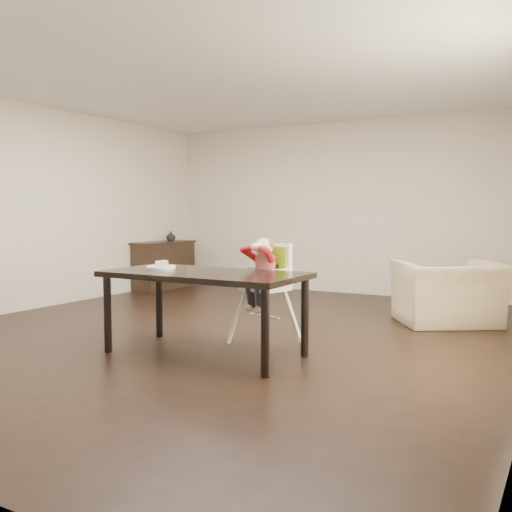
{
  "coord_description": "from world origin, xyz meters",
  "views": [
    {
      "loc": [
        3.24,
        -5.04,
        1.28
      ],
      "look_at": [
        0.73,
        -0.57,
        0.89
      ],
      "focal_mm": 40.0,
      "sensor_mm": 36.0,
      "label": 1
    }
  ],
  "objects": [
    {
      "name": "armchair",
      "position": [
        2.01,
        1.65,
        0.48
      ],
      "size": [
        1.32,
        1.2,
        0.96
      ],
      "primitive_type": "imported",
      "rotation": [
        0.0,
        0.0,
        3.71
      ],
      "color": "tan",
      "rests_on": "ground"
    },
    {
      "name": "ground",
      "position": [
        0.0,
        0.0,
        0.0
      ],
      "size": [
        7.0,
        7.0,
        0.0
      ],
      "primitive_type": "plane",
      "color": "black",
      "rests_on": "ground"
    },
    {
      "name": "vase",
      "position": [
        -2.78,
        2.71,
        0.87
      ],
      "size": [
        0.19,
        0.2,
        0.16
      ],
      "primitive_type": "imported",
      "rotation": [
        0.0,
        0.0,
        -0.19
      ],
      "color": "#99999E",
      "rests_on": "sideboard"
    },
    {
      "name": "room_walls",
      "position": [
        0.0,
        0.0,
        1.86
      ],
      "size": [
        6.02,
        7.02,
        2.71
      ],
      "color": "beige",
      "rests_on": "ground"
    },
    {
      "name": "high_chair",
      "position": [
        0.63,
        -0.17,
        0.73
      ],
      "size": [
        0.53,
        0.53,
        1.03
      ],
      "rotation": [
        0.0,
        0.0,
        -0.27
      ],
      "color": "white",
      "rests_on": "ground"
    },
    {
      "name": "plate",
      "position": [
        -0.14,
        -0.83,
        0.78
      ],
      "size": [
        0.29,
        0.29,
        0.08
      ],
      "rotation": [
        0.0,
        0.0,
        -0.06
      ],
      "color": "white",
      "rests_on": "dining_table"
    },
    {
      "name": "sideboard",
      "position": [
        -2.78,
        2.52,
        0.4
      ],
      "size": [
        0.44,
        1.26,
        0.79
      ],
      "color": "black",
      "rests_on": "ground"
    },
    {
      "name": "dining_table",
      "position": [
        0.36,
        -0.85,
        0.67
      ],
      "size": [
        1.8,
        0.9,
        0.75
      ],
      "color": "black",
      "rests_on": "ground"
    }
  ]
}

